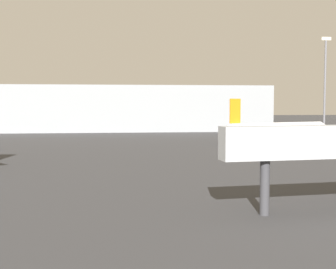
% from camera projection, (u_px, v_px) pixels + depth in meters
% --- Properties ---
extents(airplane_distant, '(27.58, 18.81, 9.00)m').
position_uv_depth(airplane_distant, '(277.00, 129.00, 91.37)').
color(airplane_distant, white).
rests_on(airplane_distant, ground_plane).
extents(light_mast_right, '(2.40, 0.50, 24.30)m').
position_uv_depth(light_mast_right, '(325.00, 82.00, 110.78)').
color(light_mast_right, slate).
rests_on(light_mast_right, ground_plane).
extents(terminal_building, '(99.44, 19.36, 13.24)m').
position_uv_depth(terminal_building, '(100.00, 108.00, 133.05)').
color(terminal_building, '#999EA3').
rests_on(terminal_building, ground_plane).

